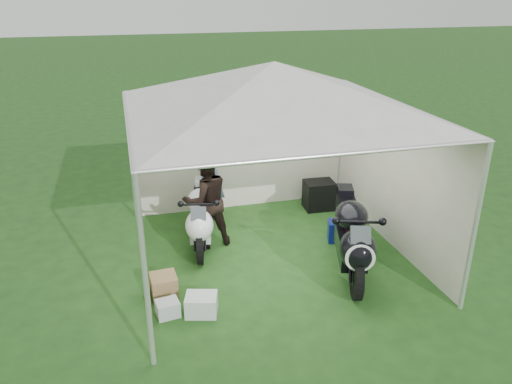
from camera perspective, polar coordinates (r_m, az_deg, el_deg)
The scene contains 11 objects.
ground at distance 7.97m, azimuth 1.83°, elevation -7.19°, with size 80.00×80.00×0.00m, color #1E4218.
canopy_tent at distance 7.08m, azimuth 2.01°, elevation 11.34°, with size 5.66×5.66×3.00m.
motorcycle_white at distance 8.06m, azimuth -6.36°, elevation -2.76°, with size 0.64×1.89×0.94m.
motorcycle_black at distance 7.36m, azimuth 10.90°, elevation -4.96°, with size 0.96×2.12×1.08m.
paddock_stand at distance 8.43m, azimuth 9.80°, elevation -4.42°, with size 0.46×0.29×0.35m, color #1A27BD.
person_dark_jacket at distance 7.96m, azimuth -5.71°, elevation -0.93°, with size 0.77×0.60×1.59m, color black.
person_blue_jacket at distance 8.64m, azimuth -5.31°, elevation 1.99°, with size 0.68×0.44×1.86m, color slate.
equipment_box at distance 9.53m, azimuth 7.20°, elevation -0.33°, with size 0.54×0.44×0.54m, color black.
crate_0 at distance 6.64m, azimuth -6.26°, elevation -12.67°, with size 0.40×0.31×0.27m, color silver.
crate_1 at distance 7.04m, azimuth -10.47°, elevation -10.47°, with size 0.35×0.35×0.31m, color olive.
crate_2 at distance 6.68m, azimuth -10.05°, elevation -12.98°, with size 0.29×0.24×0.21m, color silver.
Camera 1 is at (-2.05, -6.61, 3.95)m, focal length 35.00 mm.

